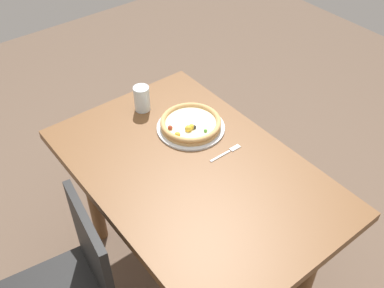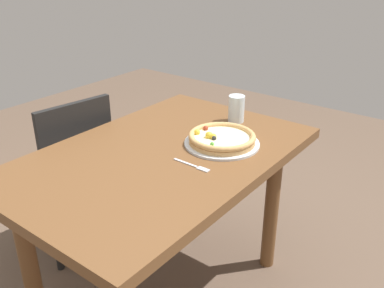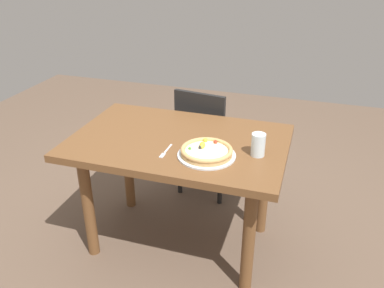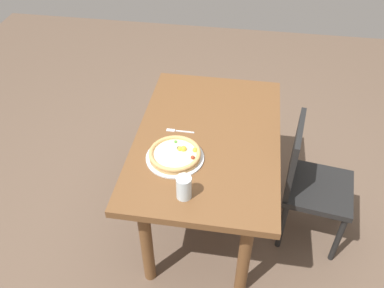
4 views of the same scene
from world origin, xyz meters
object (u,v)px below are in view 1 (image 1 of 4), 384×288
at_px(plate, 191,127).
at_px(drinking_glass, 142,99).
at_px(dining_table, 193,186).
at_px(pizza, 191,123).
at_px(fork, 228,152).

height_order(plate, drinking_glass, drinking_glass).
xyz_separation_m(dining_table, plate, (-0.21, 0.15, 0.12)).
distance_m(pizza, fork, 0.23).
bearing_deg(dining_table, fork, 85.37).
bearing_deg(drinking_glass, pizza, 19.67).
bearing_deg(fork, drinking_glass, 104.26).
bearing_deg(fork, pizza, 97.38).
distance_m(pizza, drinking_glass, 0.28).
bearing_deg(drinking_glass, plate, 19.96).
distance_m(plate, fork, 0.23).
height_order(plate, pizza, pizza).
xyz_separation_m(plate, fork, (0.23, 0.03, -0.00)).
bearing_deg(dining_table, plate, 144.46).
relative_size(fork, drinking_glass, 1.30).
bearing_deg(dining_table, drinking_glass, 173.01).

